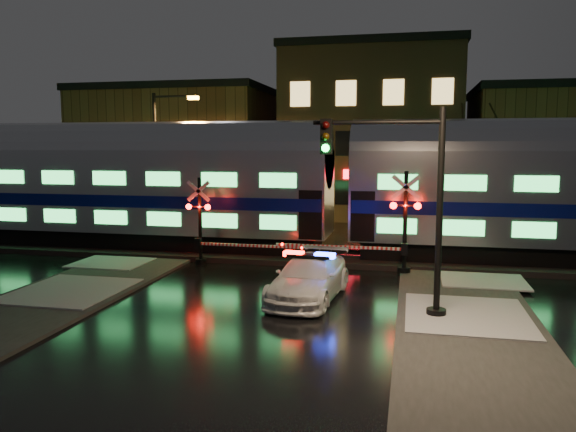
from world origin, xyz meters
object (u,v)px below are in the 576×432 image
Objects in this scene: streetlight at (160,155)px; crossing_signal_right at (395,233)px; crossing_signal_left at (208,230)px; police_car at (309,278)px; traffic_light at (405,208)px.

crossing_signal_right is at bearing -27.39° from streetlight.
crossing_signal_left is 0.67× the size of streetlight.
streetlight is (-5.18, 6.70, 3.01)m from crossing_signal_left.
crossing_signal_left is at bearing -52.29° from streetlight.
crossing_signal_right is 0.73× the size of streetlight.
crossing_signal_left is at bearing -179.94° from crossing_signal_right.
traffic_light reaches higher than police_car.
traffic_light is at bearing -19.27° from police_car.
police_car is 15.37m from streetlight.
streetlight is (-10.24, 10.81, 3.83)m from police_car.
police_car is 5.00m from crossing_signal_right.
crossing_signal_left is (-7.74, -0.01, -0.15)m from crossing_signal_right.
crossing_signal_left is 9.97m from traffic_light.
traffic_light reaches higher than crossing_signal_right.
streetlight reaches higher than crossing_signal_right.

